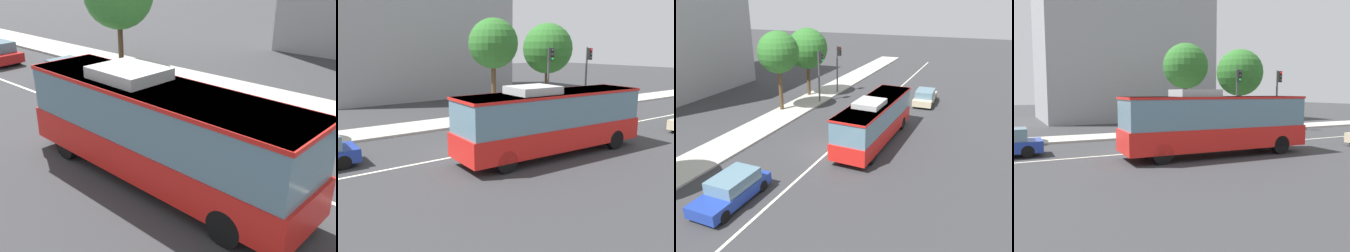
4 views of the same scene
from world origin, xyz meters
The scene contains 5 objects.
ground_plane centered at (0.00, 0.00, 0.00)m, with size 160.00×160.00×0.00m, color #333335.
sidewalk_kerb centered at (0.00, 7.11, 0.07)m, with size 80.00×3.16×0.14m, color #B2ADA3.
lane_centre_line centered at (0.00, 0.00, 0.01)m, with size 76.00×0.16×0.01m, color silver.
transit_bus centered at (2.85, -2.32, 1.81)m, with size 10.08×2.85×3.46m.
sedan_blue centered at (-7.50, 1.93, 0.72)m, with size 4.52×1.85×1.46m.
Camera 1 is at (10.40, -10.41, 6.51)m, focal length 42.37 mm.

